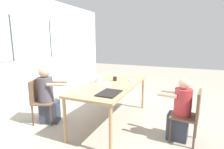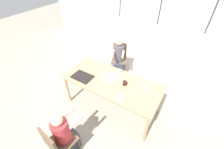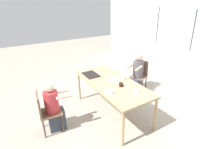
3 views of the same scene
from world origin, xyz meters
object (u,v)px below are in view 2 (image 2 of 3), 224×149
object	(u,v)px
person_woman_green_shirt	(65,135)
bowl_cereal	(121,97)
person_man_blue_shirt	(119,58)
chair_for_woman_green_shirt	(56,142)
bowl_white_shallow	(145,88)
coffee_mug	(125,83)
chair_for_man_blue_shirt	(119,55)
milk_carton_small	(120,72)

from	to	relation	value
person_woman_green_shirt	bowl_cereal	distance (m)	1.13
person_man_blue_shirt	bowl_cereal	distance (m)	1.69
chair_for_woman_green_shirt	person_man_blue_shirt	xyz separation A→B (m)	(-0.33, 2.54, 0.01)
person_woman_green_shirt	bowl_white_shallow	bearing A→B (deg)	67.24
coffee_mug	bowl_cereal	xyz separation A→B (m)	(0.10, -0.33, -0.02)
chair_for_man_blue_shirt	person_man_blue_shirt	size ratio (longest dim) A/B	0.76
coffee_mug	person_man_blue_shirt	bearing A→B (deg)	124.43
chair_for_woman_green_shirt	bowl_cereal	xyz separation A→B (m)	(0.53, 1.11, 0.29)
bowl_cereal	milk_carton_small	bearing A→B (deg)	121.65
coffee_mug	bowl_cereal	world-z (taller)	coffee_mug
chair_for_man_blue_shirt	milk_carton_small	xyz separation A→B (m)	(0.56, -1.00, 0.32)
milk_carton_small	bowl_cereal	distance (m)	0.69
person_woman_green_shirt	person_man_blue_shirt	world-z (taller)	person_man_blue_shirt
chair_for_man_blue_shirt	person_man_blue_shirt	world-z (taller)	person_man_blue_shirt
chair_for_woman_green_shirt	bowl_white_shallow	distance (m)	1.77
chair_for_woman_green_shirt	bowl_white_shallow	bearing A→B (deg)	69.31
person_woman_green_shirt	milk_carton_small	size ratio (longest dim) A/B	10.67
person_woman_green_shirt	bowl_cereal	size ratio (longest dim) A/B	7.09
person_man_blue_shirt	bowl_white_shallow	world-z (taller)	person_man_blue_shirt
person_man_blue_shirt	bowl_cereal	world-z (taller)	person_man_blue_shirt
chair_for_man_blue_shirt	coffee_mug	size ratio (longest dim) A/B	9.67
chair_for_woman_green_shirt	person_man_blue_shirt	size ratio (longest dim) A/B	0.76
chair_for_man_blue_shirt	coffee_mug	world-z (taller)	coffee_mug
person_woman_green_shirt	person_man_blue_shirt	distance (m)	2.41
bowl_cereal	person_man_blue_shirt	bearing A→B (deg)	120.84
chair_for_woman_green_shirt	chair_for_man_blue_shirt	distance (m)	2.72
person_man_blue_shirt	bowl_white_shallow	size ratio (longest dim) A/B	9.18
bowl_white_shallow	person_man_blue_shirt	bearing A→B (deg)	138.76
person_man_blue_shirt	chair_for_woman_green_shirt	bearing A→B (deg)	74.23
chair_for_woman_green_shirt	chair_for_man_blue_shirt	bearing A→B (deg)	104.83
person_man_blue_shirt	milk_carton_small	size ratio (longest dim) A/B	11.54
person_woman_green_shirt	bowl_cereal	xyz separation A→B (m)	(0.51, 0.95, 0.33)
coffee_mug	bowl_white_shallow	size ratio (longest dim) A/B	0.72
chair_for_woman_green_shirt	milk_carton_small	xyz separation A→B (m)	(0.17, 1.70, 0.32)
chair_for_man_blue_shirt	person_woman_green_shirt	bearing A→B (deg)	76.10
person_woman_green_shirt	person_man_blue_shirt	size ratio (longest dim) A/B	0.92
person_woman_green_shirt	bowl_white_shallow	xyz separation A→B (m)	(0.78, 1.39, 0.32)
person_woman_green_shirt	milk_carton_small	bearing A→B (deg)	91.07
chair_for_man_blue_shirt	milk_carton_small	world-z (taller)	milk_carton_small
person_woman_green_shirt	coffee_mug	distance (m)	1.39
coffee_mug	milk_carton_small	bearing A→B (deg)	135.80
chair_for_woman_green_shirt	coffee_mug	world-z (taller)	coffee_mug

